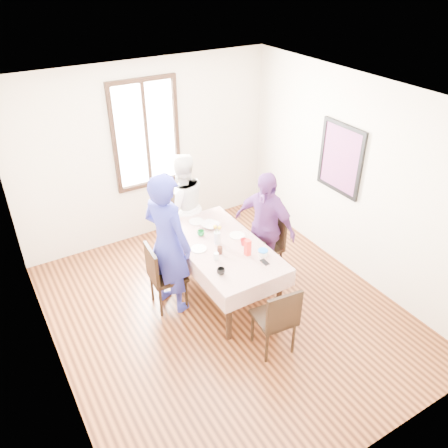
{
  "coord_description": "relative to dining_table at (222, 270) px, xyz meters",
  "views": [
    {
      "loc": [
        -2.24,
        -3.7,
        3.97
      ],
      "look_at": [
        0.16,
        0.3,
        1.1
      ],
      "focal_mm": 36.33,
      "sensor_mm": 36.0,
      "label": 1
    }
  ],
  "objects": [
    {
      "name": "plate_right",
      "position": [
        0.28,
        0.08,
        0.39
      ],
      "size": [
        0.2,
        0.2,
        0.01
      ],
      "primitive_type": "cylinder",
      "color": "white",
      "rests_on": "tablecloth"
    },
    {
      "name": "dining_table",
      "position": [
        0.0,
        0.0,
        0.0
      ],
      "size": [
        0.84,
        1.64,
        0.75
      ],
      "primitive_type": "cube",
      "color": "black",
      "rests_on": "ground"
    },
    {
      "name": "chair_left",
      "position": [
        -0.7,
        0.15,
        0.08
      ],
      "size": [
        0.45,
        0.45,
        0.91
      ],
      "primitive_type": "cube",
      "rotation": [
        0.0,
        0.0,
        -1.65
      ],
      "color": "black",
      "rests_on": "ground"
    },
    {
      "name": "person_left",
      "position": [
        -0.68,
        0.15,
        0.55
      ],
      "size": [
        0.67,
        0.79,
        1.86
      ],
      "primitive_type": "imported",
      "rotation": [
        0.0,
        0.0,
        1.96
      ],
      "color": "navy",
      "rests_on": "ground"
    },
    {
      "name": "right_wall",
      "position": [
        1.84,
        -0.35,
        0.98
      ],
      "size": [
        0.0,
        4.5,
        4.5
      ],
      "primitive_type": "plane",
      "rotation": [
        1.57,
        0.0,
        -1.57
      ],
      "color": "beige",
      "rests_on": "ground"
    },
    {
      "name": "chair_right",
      "position": [
        0.7,
        0.05,
        0.08
      ],
      "size": [
        0.43,
        0.43,
        0.91
      ],
      "primitive_type": "cube",
      "rotation": [
        0.0,
        0.0,
        1.55
      ],
      "color": "black",
      "rests_on": "ground"
    },
    {
      "name": "window_frame",
      "position": [
        -0.16,
        1.88,
        1.27
      ],
      "size": [
        1.02,
        0.06,
        1.62
      ],
      "primitive_type": "cube",
      "color": "black",
      "rests_on": "back_wall"
    },
    {
      "name": "plate_left",
      "position": [
        -0.29,
        0.07,
        0.39
      ],
      "size": [
        0.2,
        0.2,
        0.01
      ],
      "primitive_type": "cylinder",
      "color": "white",
      "rests_on": "tablecloth"
    },
    {
      "name": "person_right",
      "position": [
        0.68,
        0.05,
        0.41
      ],
      "size": [
        0.69,
        1.0,
        1.58
      ],
      "primitive_type": "imported",
      "rotation": [
        0.0,
        0.0,
        -1.2
      ],
      "color": "#633078",
      "rests_on": "ground"
    },
    {
      "name": "mug_green",
      "position": [
        -0.12,
        0.33,
        0.42
      ],
      "size": [
        0.13,
        0.13,
        0.07
      ],
      "primitive_type": "imported",
      "rotation": [
        0.0,
        0.0,
        -0.5
      ],
      "color": "#0C7226",
      "rests_on": "tablecloth"
    },
    {
      "name": "butter_tub",
      "position": [
        0.32,
        -0.44,
        0.42
      ],
      "size": [
        0.12,
        0.12,
        0.06
      ],
      "primitive_type": "cylinder",
      "color": "white",
      "rests_on": "tablecloth"
    },
    {
      "name": "drinking_glass",
      "position": [
        -0.22,
        -0.23,
        0.43
      ],
      "size": [
        0.06,
        0.06,
        0.09
      ],
      "primitive_type": "cylinder",
      "color": "silver",
      "rests_on": "tablecloth"
    },
    {
      "name": "art_poster",
      "position": [
        1.82,
        -0.05,
        1.18
      ],
      "size": [
        0.04,
        0.76,
        0.96
      ],
      "primitive_type": "cube",
      "color": "red",
      "rests_on": "right_wall"
    },
    {
      "name": "plate_far",
      "position": [
        -0.01,
        0.67,
        0.39
      ],
      "size": [
        0.2,
        0.2,
        0.01
      ],
      "primitive_type": "cylinder",
      "color": "white",
      "rests_on": "tablecloth"
    },
    {
      "name": "jam_jar",
      "position": [
        -0.11,
        -0.14,
        0.43
      ],
      "size": [
        0.06,
        0.06,
        0.09
      ],
      "primitive_type": "cylinder",
      "color": "black",
      "rests_on": "tablecloth"
    },
    {
      "name": "mug_flag",
      "position": [
        0.23,
        -0.14,
        0.43
      ],
      "size": [
        0.13,
        0.13,
        0.09
      ],
      "primitive_type": "imported",
      "rotation": [
        0.0,
        0.0,
        0.63
      ],
      "color": "red",
      "rests_on": "tablecloth"
    },
    {
      "name": "person_far",
      "position": [
        0.0,
        1.11,
        0.42
      ],
      "size": [
        0.82,
        0.66,
        1.58
      ],
      "primitive_type": "imported",
      "rotation": [
        0.0,
        0.0,
        3.05
      ],
      "color": "white",
      "rests_on": "ground"
    },
    {
      "name": "window_pane",
      "position": [
        -0.16,
        1.89,
        1.27
      ],
      "size": [
        0.9,
        0.02,
        1.5
      ],
      "primitive_type": "cube",
      "color": "white",
      "rests_on": "back_wall"
    },
    {
      "name": "chair_far",
      "position": [
        0.0,
        1.13,
        0.08
      ],
      "size": [
        0.46,
        0.46,
        0.91
      ],
      "primitive_type": "cube",
      "rotation": [
        0.0,
        0.0,
        3.26
      ],
      "color": "black",
      "rests_on": "ground"
    },
    {
      "name": "flower_vase",
      "position": [
        -0.03,
        0.07,
        0.47
      ],
      "size": [
        0.08,
        0.08,
        0.16
      ],
      "primitive_type": "cylinder",
      "color": "silver",
      "rests_on": "tablecloth"
    },
    {
      "name": "flower_bunch",
      "position": [
        -0.03,
        0.07,
        0.6
      ],
      "size": [
        0.09,
        0.09,
        0.1
      ],
      "primitive_type": null,
      "color": "yellow",
      "rests_on": "flower_vase"
    },
    {
      "name": "smartphone",
      "position": [
        0.25,
        -0.57,
        0.39
      ],
      "size": [
        0.07,
        0.13,
        0.01
      ],
      "primitive_type": "cube",
      "color": "black",
      "rests_on": "tablecloth"
    },
    {
      "name": "mug_black",
      "position": [
        -0.31,
        -0.5,
        0.43
      ],
      "size": [
        0.13,
        0.13,
        0.08
      ],
      "primitive_type": "imported",
      "rotation": [
        0.0,
        0.0,
        -0.42
      ],
      "color": "black",
      "rests_on": "tablecloth"
    },
    {
      "name": "tablecloth",
      "position": [
        0.0,
        0.0,
        0.38
      ],
      "size": [
        0.96,
        1.76,
        0.01
      ],
      "primitive_type": "cube",
      "color": "#510A02",
      "rests_on": "dining_table"
    },
    {
      "name": "butter_lid",
      "position": [
        0.32,
        -0.44,
        0.45
      ],
      "size": [
        0.12,
        0.12,
        0.01
      ],
      "primitive_type": "cylinder",
      "color": "blue",
      "rests_on": "butter_tub"
    },
    {
      "name": "back_wall",
      "position": [
        -0.16,
        1.9,
        0.98
      ],
      "size": [
        4.0,
        0.0,
        4.0
      ],
      "primitive_type": "plane",
      "rotation": [
        1.57,
        0.0,
        0.0
      ],
      "color": "beige",
      "rests_on": "ground"
    },
    {
      "name": "serving_bowl",
      "position": [
        0.08,
        0.45,
        0.41
      ],
      "size": [
        0.3,
        0.3,
        0.06
      ],
      "primitive_type": "imported",
      "rotation": [
        0.0,
        0.0,
        0.43
      ],
      "color": "white",
      "rests_on": "tablecloth"
    },
    {
      "name": "juice_carton",
      "position": [
        0.16,
        -0.34,
        0.49
      ],
      "size": [
        0.07,
        0.07,
        0.21
      ],
      "primitive_type": "cube",
      "color": "red",
      "rests_on": "tablecloth"
    },
    {
      "name": "chair_near",
      "position": [
        0.0,
        -1.13,
        0.08
      ],
      "size": [
        0.47,
        0.47,
        0.91
      ],
      "primitive_type": "cube",
      "rotation": [
        0.0,
        0.0,
        -0.11
      ],
      "color": "black",
      "rests_on": "ground"
    },
    {
      "name": "ground",
      "position": [
        -0.16,
        -0.35,
        -0.38
      ],
      "size": [
        4.5,
        4.5,
        0.0
      ],
      "primitive_type": "plane",
      "color": "#33160A",
      "rests_on": "ground"
    }
  ]
}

